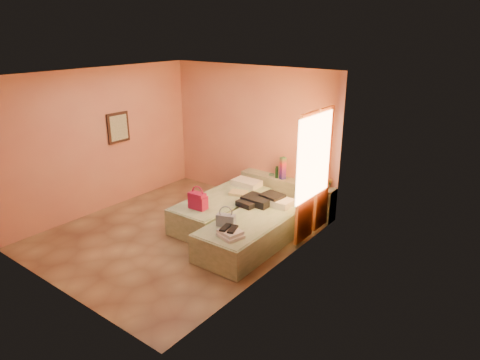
% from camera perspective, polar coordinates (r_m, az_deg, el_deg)
% --- Properties ---
extents(ground, '(4.50, 4.50, 0.00)m').
position_cam_1_polar(ground, '(7.82, -8.29, -7.08)').
color(ground, '#9F8B5F').
rests_on(ground, ground).
extents(room_walls, '(4.02, 4.51, 2.81)m').
position_cam_1_polar(room_walls, '(7.46, -4.74, 6.38)').
color(room_walls, tan).
rests_on(room_walls, ground).
extents(headboard_ledge, '(2.05, 0.30, 0.65)m').
position_cam_1_polar(headboard_ledge, '(8.64, 6.17, -1.94)').
color(headboard_ledge, '#AFBA98').
rests_on(headboard_ledge, ground).
extents(bed_left, '(0.93, 2.01, 0.50)m').
position_cam_1_polar(bed_left, '(8.08, -2.49, -4.03)').
color(bed_left, '#B7CDA5').
rests_on(bed_left, ground).
extents(bed_right, '(0.93, 2.01, 0.50)m').
position_cam_1_polar(bed_right, '(7.20, 1.44, -7.13)').
color(bed_right, '#B7CDA5').
rests_on(bed_right, ground).
extents(water_bottle, '(0.07, 0.07, 0.23)m').
position_cam_1_polar(water_bottle, '(8.56, 4.92, 1.02)').
color(water_bottle, '#153B24').
rests_on(water_bottle, headboard_ledge).
extents(rainbow_box, '(0.13, 0.13, 0.45)m').
position_cam_1_polar(rainbow_box, '(8.48, 5.73, 1.57)').
color(rainbow_box, '#AC1547').
rests_on(rainbow_box, headboard_ledge).
extents(small_dish, '(0.15, 0.15, 0.03)m').
position_cam_1_polar(small_dish, '(8.73, 4.25, 0.73)').
color(small_dish, '#488466').
rests_on(small_dish, headboard_ledge).
extents(green_book, '(0.19, 0.16, 0.03)m').
position_cam_1_polar(green_book, '(8.42, 8.33, -0.17)').
color(green_book, '#213F29').
rests_on(green_book, headboard_ledge).
extents(flower_vase, '(0.21, 0.21, 0.25)m').
position_cam_1_polar(flower_vase, '(8.18, 11.54, -0.16)').
color(flower_vase, silver).
rests_on(flower_vase, headboard_ledge).
extents(magenta_handbag, '(0.33, 0.20, 0.30)m').
position_cam_1_polar(magenta_handbag, '(7.49, -5.62, -2.74)').
color(magenta_handbag, '#AC1547').
rests_on(magenta_handbag, bed_left).
extents(khaki_garment, '(0.38, 0.34, 0.05)m').
position_cam_1_polar(khaki_garment, '(8.13, -0.26, -1.74)').
color(khaki_garment, '#C7BB80').
rests_on(khaki_garment, bed_left).
extents(clothes_pile, '(0.59, 0.59, 0.17)m').
position_cam_1_polar(clothes_pile, '(7.66, 2.68, -2.68)').
color(clothes_pile, black).
rests_on(clothes_pile, bed_right).
extents(blue_handbag, '(0.33, 0.22, 0.19)m').
position_cam_1_polar(blue_handbag, '(6.85, -1.89, -5.38)').
color(blue_handbag, '#3D5F92').
rests_on(blue_handbag, bed_right).
extents(towel_stack, '(0.42, 0.38, 0.10)m').
position_cam_1_polar(towel_stack, '(6.52, -1.27, -7.22)').
color(towel_stack, white).
rests_on(towel_stack, bed_right).
extents(sandal_pair, '(0.26, 0.31, 0.03)m').
position_cam_1_polar(sandal_pair, '(6.54, -1.53, -6.49)').
color(sandal_pair, black).
rests_on(sandal_pair, towel_stack).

